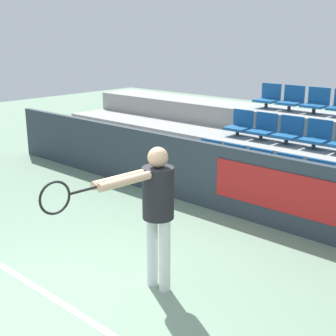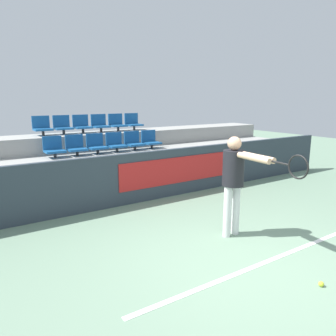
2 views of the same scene
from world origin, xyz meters
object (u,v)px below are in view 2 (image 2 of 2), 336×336
at_px(stadium_chair_3, 134,166).
at_px(stadium_chair_8, 96,145).
at_px(stadium_chair_9, 116,143).
at_px(tennis_player, 236,175).
at_px(stadium_chair_7, 76,146).
at_px(stadium_chair_2, 114,169).
at_px(stadium_chair_12, 42,127).
at_px(tennis_ball, 321,284).
at_px(stadium_chair_5, 171,161).
at_px(stadium_chair_14, 82,125).
at_px(stadium_chair_13, 63,126).
at_px(stadium_chair_15, 100,124).
at_px(stadium_chair_4, 153,164).
at_px(stadium_chair_1, 92,171).
at_px(stadium_chair_6, 54,148).
at_px(stadium_chair_0, 68,174).
at_px(stadium_chair_10, 134,142).
at_px(stadium_chair_16, 117,123).
at_px(stadium_chair_17, 133,123).
at_px(stadium_chair_11, 150,140).

bearing_deg(stadium_chair_3, stadium_chair_8, 117.12).
relative_size(stadium_chair_9, tennis_player, 0.30).
bearing_deg(stadium_chair_7, stadium_chair_2, -62.88).
height_order(stadium_chair_12, tennis_ball, stadium_chair_12).
bearing_deg(stadium_chair_5, stadium_chair_12, 142.01).
bearing_deg(stadium_chair_14, stadium_chair_13, 180.00).
xyz_separation_m(stadium_chair_15, tennis_ball, (-0.01, -7.06, -1.50)).
bearing_deg(stadium_chair_4, stadium_chair_8, 135.69).
relative_size(stadium_chair_9, tennis_ball, 7.68).
distance_m(stadium_chair_1, stadium_chair_3, 1.08).
xyz_separation_m(stadium_chair_2, tennis_player, (0.69, -3.26, 0.40)).
bearing_deg(stadium_chair_6, stadium_chair_0, -90.00).
height_order(stadium_chair_8, stadium_chair_10, same).
bearing_deg(stadium_chair_0, stadium_chair_15, 52.47).
height_order(stadium_chair_4, stadium_chair_16, stadium_chair_16).
bearing_deg(stadium_chair_5, stadium_chair_13, 135.69).
distance_m(stadium_chair_1, stadium_chair_4, 1.62).
bearing_deg(stadium_chair_2, stadium_chair_4, 0.00).
bearing_deg(stadium_chair_6, stadium_chair_5, -21.33).
bearing_deg(stadium_chair_14, tennis_player, -82.68).
bearing_deg(tennis_ball, stadium_chair_6, 104.98).
relative_size(stadium_chair_4, stadium_chair_14, 1.00).
bearing_deg(stadium_chair_16, stadium_chair_15, 180.00).
relative_size(stadium_chair_0, tennis_ball, 7.68).
bearing_deg(stadium_chair_10, stadium_chair_7, 180.00).
relative_size(stadium_chair_2, stadium_chair_3, 1.00).
bearing_deg(stadium_chair_4, stadium_chair_16, 90.00).
xyz_separation_m(stadium_chair_5, stadium_chair_15, (-1.08, 2.10, 0.88)).
xyz_separation_m(stadium_chair_10, stadium_chair_17, (0.54, 1.05, 0.44)).
height_order(stadium_chair_10, stadium_chair_15, stadium_chair_15).
bearing_deg(stadium_chair_7, tennis_player, -74.12).
xyz_separation_m(stadium_chair_3, stadium_chair_11, (1.08, 1.05, 0.44)).
bearing_deg(stadium_chair_0, stadium_chair_11, 21.33).
bearing_deg(stadium_chair_15, stadium_chair_1, -117.12).
bearing_deg(stadium_chair_7, stadium_chair_9, 0.00).
height_order(stadium_chair_15, tennis_player, stadium_chair_15).
height_order(stadium_chair_14, tennis_player, stadium_chair_14).
bearing_deg(stadium_chair_13, stadium_chair_1, -90.00).
relative_size(stadium_chair_10, tennis_ball, 7.68).
height_order(stadium_chair_12, stadium_chair_17, same).
xyz_separation_m(stadium_chair_8, stadium_chair_10, (1.08, 0.00, 0.00)).
bearing_deg(stadium_chair_13, stadium_chair_3, -62.88).
xyz_separation_m(stadium_chair_4, stadium_chair_11, (0.54, 1.05, 0.44)).
distance_m(stadium_chair_1, stadium_chair_12, 2.34).
bearing_deg(stadium_chair_3, stadium_chair_15, 90.00).
xyz_separation_m(stadium_chair_4, stadium_chair_15, (-0.54, 2.10, 0.88)).
bearing_deg(stadium_chair_7, tennis_ball, -79.92).
bearing_deg(stadium_chair_17, stadium_chair_9, -135.69).
xyz_separation_m(stadium_chair_4, stadium_chair_8, (-1.08, 1.05, 0.44)).
bearing_deg(stadium_chair_4, stadium_chair_14, 117.12).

